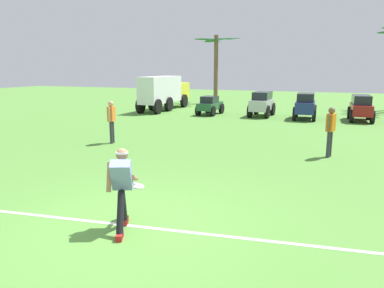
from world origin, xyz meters
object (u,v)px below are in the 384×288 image
at_px(teammate_midfield, 331,127).
at_px(parked_car_slot_b, 262,103).
at_px(parked_car_slot_d, 361,107).
at_px(frisbee_thrower, 122,185).
at_px(frisbee_in_flight, 137,186).
at_px(teammate_near_sideline, 111,118).
at_px(palm_tree_far_left, 216,61).
at_px(parked_car_slot_c, 305,105).
at_px(box_truck, 164,91).
at_px(parked_car_slot_a, 210,105).

relative_size(teammate_midfield, parked_car_slot_b, 0.66).
bearing_deg(parked_car_slot_d, frisbee_thrower, -105.18).
relative_size(frisbee_in_flight, teammate_midfield, 0.21).
relative_size(frisbee_thrower, teammate_near_sideline, 0.90).
relative_size(teammate_near_sideline, palm_tree_far_left, 0.30).
bearing_deg(frisbee_thrower, teammate_midfield, 65.71).
distance_m(teammate_near_sideline, parked_car_slot_c, 11.25).
bearing_deg(frisbee_in_flight, parked_car_slot_b, 92.92).
xyz_separation_m(frisbee_thrower, parked_car_slot_c, (1.62, 15.85, -0.05)).
height_order(frisbee_thrower, palm_tree_far_left, palm_tree_far_left).
distance_m(box_truck, palm_tree_far_left, 6.67).
xyz_separation_m(frisbee_thrower, parked_car_slot_b, (-0.80, 16.19, -0.05)).
bearing_deg(frisbee_thrower, parked_car_slot_d, 74.82).
height_order(teammate_near_sideline, box_truck, box_truck).
distance_m(parked_car_slot_c, parked_car_slot_d, 2.79).
height_order(frisbee_in_flight, teammate_midfield, teammate_midfield).
bearing_deg(box_truck, parked_car_slot_a, -19.35).
xyz_separation_m(frisbee_in_flight, palm_tree_far_left, (-5.87, 22.78, 2.65)).
relative_size(teammate_midfield, parked_car_slot_d, 0.64).
relative_size(parked_car_slot_a, palm_tree_far_left, 0.43).
distance_m(teammate_midfield, parked_car_slot_b, 10.04).
distance_m(frisbee_thrower, parked_car_slot_c, 15.93).
bearing_deg(parked_car_slot_d, frisbee_in_flight, -105.65).
xyz_separation_m(teammate_near_sideline, parked_car_slot_c, (6.03, 9.50, -0.20)).
bearing_deg(frisbee_thrower, parked_car_slot_c, 84.16).
xyz_separation_m(parked_car_slot_b, parked_car_slot_c, (2.42, -0.33, 0.00)).
bearing_deg(box_truck, parked_car_slot_c, -8.00).
bearing_deg(frisbee_thrower, palm_tree_far_left, 104.16).
distance_m(teammate_midfield, palm_tree_far_left, 18.79).
bearing_deg(frisbee_thrower, teammate_near_sideline, 124.76).
relative_size(frisbee_thrower, teammate_midfield, 0.90).
xyz_separation_m(parked_car_slot_a, parked_car_slot_d, (8.22, 0.34, 0.16)).
relative_size(parked_car_slot_c, palm_tree_far_left, 0.46).
distance_m(parked_car_slot_b, parked_car_slot_c, 2.45).
bearing_deg(teammate_near_sideline, parked_car_slot_c, 57.61).
distance_m(parked_car_slot_a, palm_tree_far_left, 8.16).
relative_size(teammate_near_sideline, teammate_midfield, 1.00).
bearing_deg(parked_car_slot_d, box_truck, 175.52).
xyz_separation_m(parked_car_slot_a, parked_car_slot_b, (3.03, 0.33, 0.18)).
relative_size(frisbee_in_flight, box_truck, 0.06).
bearing_deg(parked_car_slot_d, parked_car_slot_c, -172.86).
bearing_deg(parked_car_slot_a, parked_car_slot_d, 2.39).
bearing_deg(frisbee_in_flight, teammate_near_sideline, 127.00).
height_order(parked_car_slot_c, box_truck, box_truck).
xyz_separation_m(frisbee_thrower, box_truck, (-7.44, 17.12, 0.44)).
height_order(parked_car_slot_d, box_truck, box_truck).
bearing_deg(box_truck, palm_tree_far_left, 75.69).
bearing_deg(teammate_midfield, frisbee_thrower, -114.29).
xyz_separation_m(frisbee_in_flight, parked_car_slot_b, (-0.80, 15.68, 0.13)).
relative_size(teammate_near_sideline, box_truck, 0.26).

